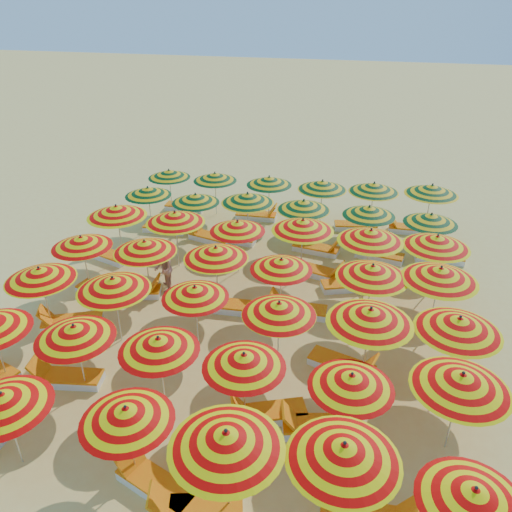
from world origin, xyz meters
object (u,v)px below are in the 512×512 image
object	(u,v)px
umbrella_30	(148,191)
umbrella_35	(431,219)
umbrella_33	(304,205)
umbrella_36	(169,174)
umbrella_17	(459,325)
umbrella_23	(440,274)
umbrella_1	(3,401)
umbrella_39	(322,185)
umbrella_13	(113,284)
umbrella_41	(432,190)
umbrella_8	(159,344)
umbrella_37	(215,177)
umbrella_24	(116,211)
lounger_15	(318,272)
lounger_23	(186,207)
umbrella_31	(195,198)
lounger_20	(317,249)
lounger_8	(71,322)
lounger_11	(135,291)
umbrella_16	(370,316)
umbrella_5	(474,496)
umbrella_10	(351,381)
umbrella_20	(216,253)
umbrella_27	(303,225)
lounger_2	(195,510)
umbrella_26	(237,226)
lounger_22	(438,257)
umbrella_29	(437,242)
lounger_1	(155,483)
lounger_19	(235,238)
lounger_26	(409,229)
umbrella_28	(371,236)
lounger_17	(166,228)
umbrella_21	(281,264)
umbrella_40	(374,187)
umbrella_14	(195,292)
lounger_9	(343,365)
umbrella_2	(126,414)
umbrella_3	(226,440)
lounger_5	(66,378)
lounger_21	(378,255)
umbrella_25	(175,217)
lounger_10	(103,291)
lounger_18	(209,237)
lounger_25	(357,226)
lounger_6	(267,413)
umbrella_19	(145,246)
umbrella_15	(279,309)
umbrella_7	(74,332)
beachgoer_b	(163,269)
lounger_7	(318,426)
umbrella_38	(269,181)
lounger_16	(349,285)
umbrella_12	(40,274)
lounger_12	(231,306)

from	to	relation	value
umbrella_30	umbrella_35	bearing A→B (deg)	-1.25
umbrella_33	umbrella_36	distance (m)	6.65
umbrella_17	umbrella_23	bearing A→B (deg)	96.13
umbrella_1	umbrella_39	distance (m)	13.85
umbrella_13	umbrella_41	xyz separation A→B (m)	(8.70, 9.06, 0.06)
umbrella_8	umbrella_37	world-z (taller)	umbrella_8
umbrella_24	lounger_15	distance (m)	7.30
umbrella_1	lounger_23	bearing A→B (deg)	95.74
umbrella_31	lounger_20	distance (m)	4.98
lounger_8	lounger_11	bearing A→B (deg)	-143.25
umbrella_16	umbrella_41	distance (m)	9.33
umbrella_5	umbrella_8	size ratio (longest dim) A/B	1.11
umbrella_33	umbrella_39	bearing A→B (deg)	78.88
umbrella_10	umbrella_20	xyz separation A→B (m)	(-4.28, 4.42, 0.15)
umbrella_27	lounger_2	distance (m)	9.42
umbrella_26	lounger_22	size ratio (longest dim) A/B	1.37
umbrella_29	lounger_1	bearing A→B (deg)	-123.38
umbrella_36	lounger_19	size ratio (longest dim) A/B	1.30
umbrella_1	lounger_26	xyz separation A→B (m)	(8.25, 13.37, -1.58)
umbrella_39	lounger_26	xyz separation A→B (m)	(3.58, 0.33, -1.68)
umbrella_17	umbrella_28	bearing A→B (deg)	117.13
umbrella_37	lounger_17	size ratio (longest dim) A/B	1.17
umbrella_27	umbrella_1	bearing A→B (deg)	-116.81
umbrella_21	umbrella_31	world-z (taller)	umbrella_21
umbrella_27	umbrella_40	bearing A→B (deg)	63.23
umbrella_14	lounger_9	size ratio (longest dim) A/B	1.12
umbrella_35	umbrella_2	bearing A→B (deg)	-120.30
umbrella_10	umbrella_3	bearing A→B (deg)	-131.58
lounger_5	lounger_21	distance (m)	11.29
umbrella_25	lounger_22	world-z (taller)	umbrella_25
lounger_10	lounger_18	xyz separation A→B (m)	(2.11, 4.53, 0.00)
lounger_1	lounger_25	distance (m)	13.51
umbrella_27	lounger_6	xyz separation A→B (m)	(0.25, -6.57, -1.77)
lounger_10	lounger_23	distance (m)	7.21
umbrella_33	lounger_20	xyz separation A→B (m)	(0.60, -0.10, -1.66)
umbrella_19	umbrella_31	size ratio (longest dim) A/B	1.20
umbrella_15	lounger_26	distance (m)	9.93
umbrella_29	umbrella_7	bearing A→B (deg)	-142.79
umbrella_41	beachgoer_b	bearing A→B (deg)	-143.60
lounger_7	umbrella_16	bearing A→B (deg)	-128.80
umbrella_38	lounger_26	distance (m)	6.00
umbrella_20	lounger_16	distance (m)	4.66
umbrella_39	lounger_15	bearing A→B (deg)	-83.78
umbrella_5	umbrella_26	size ratio (longest dim) A/B	0.90
umbrella_28	lounger_16	xyz separation A→B (m)	(-0.50, -0.15, -1.79)
umbrella_12	umbrella_19	bearing A→B (deg)	45.87
umbrella_25	lounger_12	bearing A→B (deg)	-41.08
umbrella_12	lounger_6	distance (m)	7.33
umbrella_24	umbrella_7	bearing A→B (deg)	-71.22
lounger_9	lounger_23	size ratio (longest dim) A/B	1.05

